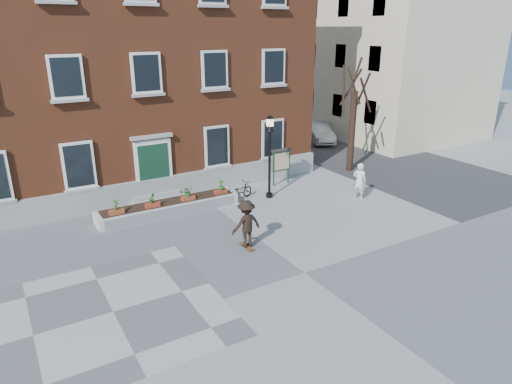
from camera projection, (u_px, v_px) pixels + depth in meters
ground at (305, 273)px, 15.03m from camera, size 100.00×100.00×0.00m
checker_patch at (113, 312)px, 12.97m from camera, size 6.00×6.00×0.01m
bicycle at (240, 191)px, 21.29m from camera, size 1.66×0.99×0.83m
parked_car at (319, 132)px, 32.02m from camera, size 2.82×4.28×1.33m
bystander at (359, 181)px, 21.19m from camera, size 0.68×0.77×1.76m
brick_building at (114, 55)px, 23.23m from camera, size 18.40×10.85×12.60m
planter_assembly at (170, 206)px, 19.78m from camera, size 6.20×1.12×1.15m
bare_tree at (353, 121)px, 24.87m from camera, size 1.83×1.83×6.16m
side_street at (342, 35)px, 37.25m from camera, size 15.20×36.00×14.50m
lamp_post at (270, 145)px, 20.86m from camera, size 0.40×0.40×3.93m
notice_board at (281, 161)px, 23.04m from camera, size 1.10×0.16×1.87m
skateboarder at (246, 224)px, 16.42m from camera, size 1.18×0.78×1.86m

